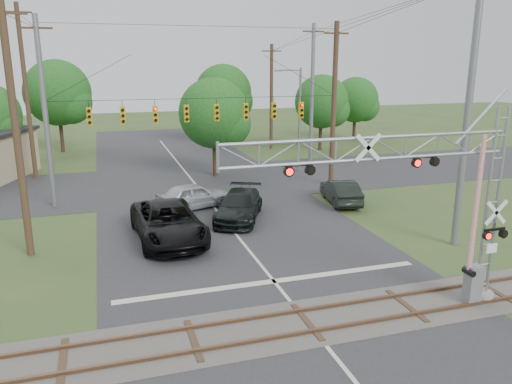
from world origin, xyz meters
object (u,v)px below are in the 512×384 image
object	(u,v)px
crossing_gantry	(421,192)
pickup_black	(168,222)
streetlight	(298,115)
traffic_signal_span	(214,110)
car_dark	(239,206)
sedan_silver	(194,196)

from	to	relation	value
crossing_gantry	pickup_black	xyz separation A→B (m)	(-7.40, 10.19, -3.58)
pickup_black	streetlight	world-z (taller)	streetlight
pickup_black	streetlight	distance (m)	18.45
crossing_gantry	traffic_signal_span	distance (m)	18.65
crossing_gantry	pickup_black	world-z (taller)	crossing_gantry
crossing_gantry	streetlight	xyz separation A→B (m)	(4.90, 23.43, 0.16)
car_dark	sedan_silver	bearing A→B (deg)	149.72
streetlight	pickup_black	bearing A→B (deg)	-132.89
crossing_gantry	traffic_signal_span	world-z (taller)	traffic_signal_span
traffic_signal_span	car_dark	distance (m)	7.67
sedan_silver	streetlight	world-z (taller)	streetlight
pickup_black	crossing_gantry	bearing A→B (deg)	-57.33
crossing_gantry	streetlight	size ratio (longest dim) A/B	1.28
traffic_signal_span	sedan_silver	xyz separation A→B (m)	(-2.06, -2.91, -4.91)
car_dark	crossing_gantry	bearing A→B (deg)	-51.43
car_dark	streetlight	size ratio (longest dim) A/B	0.66
sedan_silver	streetlight	xyz separation A→B (m)	(10.03, 7.98, 3.88)
crossing_gantry	streetlight	bearing A→B (deg)	78.18
car_dark	pickup_black	bearing A→B (deg)	-127.54
crossing_gantry	traffic_signal_span	xyz separation A→B (m)	(-3.07, 18.36, 1.19)
car_dark	sedan_silver	world-z (taller)	car_dark
car_dark	streetlight	distance (m)	14.08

